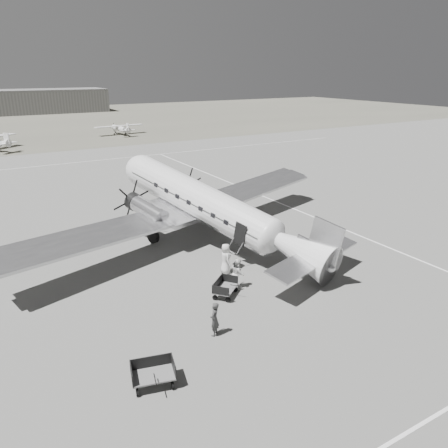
{
  "coord_description": "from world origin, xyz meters",
  "views": [
    {
      "loc": [
        -12.66,
        -21.05,
        11.97
      ],
      "look_at": [
        1.27,
        2.74,
        2.2
      ],
      "focal_mm": 35.0,
      "sensor_mm": 36.0,
      "label": 1
    }
  ],
  "objects_px": {
    "light_plane_right": "(120,130)",
    "baggage_cart_near": "(225,288)",
    "dc3_airliner": "(210,208)",
    "ramp_agent": "(238,273)",
    "baggage_cart_far": "(153,375)",
    "ground_crew": "(215,319)",
    "passenger": "(226,259)",
    "hangar_main": "(30,101)"
  },
  "relations": [
    {
      "from": "light_plane_right",
      "to": "baggage_cart_near",
      "type": "bearing_deg",
      "value": -108.56
    },
    {
      "from": "dc3_airliner",
      "to": "ramp_agent",
      "type": "xyz_separation_m",
      "value": [
        -1.75,
        -6.56,
        -1.85
      ]
    },
    {
      "from": "baggage_cart_far",
      "to": "ground_crew",
      "type": "bearing_deg",
      "value": 39.58
    },
    {
      "from": "baggage_cart_near",
      "to": "passenger",
      "type": "relative_size",
      "value": 0.86
    },
    {
      "from": "hangar_main",
      "to": "passenger",
      "type": "height_order",
      "value": "hangar_main"
    },
    {
      "from": "passenger",
      "to": "baggage_cart_far",
      "type": "bearing_deg",
      "value": 142.34
    },
    {
      "from": "baggage_cart_near",
      "to": "ramp_agent",
      "type": "bearing_deg",
      "value": -15.31
    },
    {
      "from": "ramp_agent",
      "to": "passenger",
      "type": "height_order",
      "value": "passenger"
    },
    {
      "from": "dc3_airliner",
      "to": "baggage_cart_far",
      "type": "relative_size",
      "value": 15.87
    },
    {
      "from": "ramp_agent",
      "to": "passenger",
      "type": "bearing_deg",
      "value": 14.49
    },
    {
      "from": "hangar_main",
      "to": "dc3_airliner",
      "type": "height_order",
      "value": "hangar_main"
    },
    {
      "from": "ground_crew",
      "to": "passenger",
      "type": "bearing_deg",
      "value": -166.63
    },
    {
      "from": "dc3_airliner",
      "to": "light_plane_right",
      "type": "distance_m",
      "value": 59.67
    },
    {
      "from": "baggage_cart_far",
      "to": "ramp_agent",
      "type": "xyz_separation_m",
      "value": [
        7.37,
        5.41,
        0.39
      ]
    },
    {
      "from": "baggage_cart_near",
      "to": "baggage_cart_far",
      "type": "xyz_separation_m",
      "value": [
        -6.22,
        -4.88,
        0.04
      ]
    },
    {
      "from": "baggage_cart_far",
      "to": "baggage_cart_near",
      "type": "bearing_deg",
      "value": 51.94
    },
    {
      "from": "hangar_main",
      "to": "passenger",
      "type": "xyz_separation_m",
      "value": [
        -5.14,
        -119.86,
        -2.33
      ]
    },
    {
      "from": "passenger",
      "to": "dc3_airliner",
      "type": "bearing_deg",
      "value": -8.4
    },
    {
      "from": "dc3_airliner",
      "to": "baggage_cart_near",
      "type": "relative_size",
      "value": 17.15
    },
    {
      "from": "hangar_main",
      "to": "light_plane_right",
      "type": "relative_size",
      "value": 4.34
    },
    {
      "from": "baggage_cart_far",
      "to": "ground_crew",
      "type": "xyz_separation_m",
      "value": [
        3.84,
        1.86,
        0.34
      ]
    },
    {
      "from": "light_plane_right",
      "to": "baggage_cart_near",
      "type": "relative_size",
      "value": 5.75
    },
    {
      "from": "passenger",
      "to": "hangar_main",
      "type": "bearing_deg",
      "value": 6.16
    },
    {
      "from": "ground_crew",
      "to": "passenger",
      "type": "distance_m",
      "value": 6.73
    },
    {
      "from": "baggage_cart_near",
      "to": "baggage_cart_far",
      "type": "relative_size",
      "value": 0.93
    },
    {
      "from": "dc3_airliner",
      "to": "passenger",
      "type": "distance_m",
      "value": 5.13
    },
    {
      "from": "baggage_cart_near",
      "to": "passenger",
      "type": "xyz_separation_m",
      "value": [
        1.49,
        2.49,
        0.5
      ]
    },
    {
      "from": "baggage_cart_far",
      "to": "ground_crew",
      "type": "distance_m",
      "value": 4.28
    },
    {
      "from": "hangar_main",
      "to": "dc3_airliner",
      "type": "distance_m",
      "value": 115.32
    },
    {
      "from": "ground_crew",
      "to": "dc3_airliner",
      "type": "bearing_deg",
      "value": -159.14
    },
    {
      "from": "ground_crew",
      "to": "passenger",
      "type": "relative_size",
      "value": 0.88
    },
    {
      "from": "dc3_airliner",
      "to": "baggage_cart_far",
      "type": "height_order",
      "value": "dc3_airliner"
    },
    {
      "from": "ground_crew",
      "to": "baggage_cart_far",
      "type": "bearing_deg",
      "value": -15.81
    },
    {
      "from": "baggage_cart_far",
      "to": "dc3_airliner",
      "type": "bearing_deg",
      "value": 66.5
    },
    {
      "from": "light_plane_right",
      "to": "ramp_agent",
      "type": "distance_m",
      "value": 66.43
    },
    {
      "from": "hangar_main",
      "to": "ground_crew",
      "type": "relative_size",
      "value": 24.55
    },
    {
      "from": "light_plane_right",
      "to": "ramp_agent",
      "type": "height_order",
      "value": "light_plane_right"
    },
    {
      "from": "light_plane_right",
      "to": "dc3_airliner",
      "type": "bearing_deg",
      "value": -107.36
    },
    {
      "from": "baggage_cart_near",
      "to": "ground_crew",
      "type": "height_order",
      "value": "ground_crew"
    },
    {
      "from": "dc3_airliner",
      "to": "ramp_agent",
      "type": "bearing_deg",
      "value": -122.4
    },
    {
      "from": "baggage_cart_near",
      "to": "baggage_cart_far",
      "type": "bearing_deg",
      "value": 178.31
    },
    {
      "from": "hangar_main",
      "to": "passenger",
      "type": "relative_size",
      "value": 21.58
    }
  ]
}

